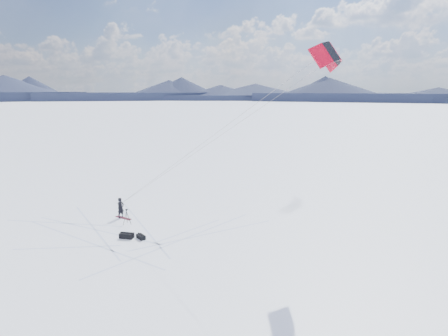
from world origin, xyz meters
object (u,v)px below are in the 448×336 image
Objects in this scene: snowkiter at (121,218)px; tripod at (127,214)px; gear_bag_a at (127,236)px; gear_bag_b at (141,237)px; snowboard at (123,218)px.

tripod reaches higher than snowkiter.
gear_bag_a is at bearing -60.38° from tripod.
gear_bag_b is at bearing -43.64° from tripod.
snowkiter is 1.78m from tripod.
snowboard is at bearing 131.95° from tripod.
gear_bag_a is 0.98m from gear_bag_b.
tripod is 1.14× the size of gear_bag_a.
snowkiter is 4.29m from gear_bag_a.
snowkiter reaches higher than gear_bag_b.
tripod is 1.42× the size of gear_bag_b.
tripod reaches higher than snowboard.
gear_bag_b is at bearing -113.57° from snowkiter.
snowkiter is 1.96× the size of gear_bag_b.
snowkiter is 0.20m from snowboard.
snowboard is (0.19, 0.03, 0.02)m from snowkiter.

